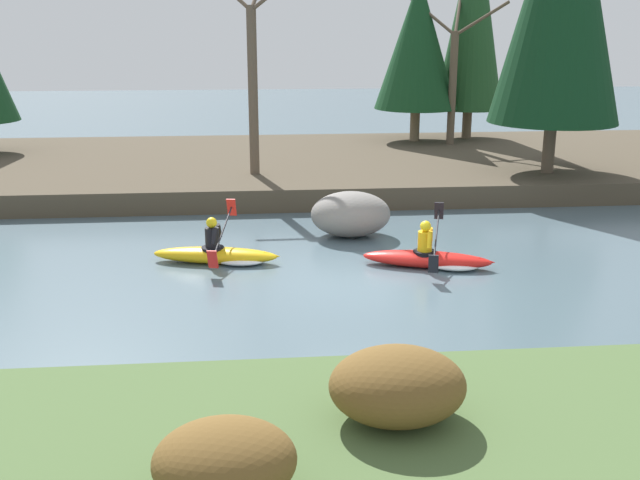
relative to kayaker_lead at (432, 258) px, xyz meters
The scene contains 11 objects.
ground_plane 1.72m from the kayaker_lead, 156.99° to the right, with size 90.00×90.00×0.00m, color #4C606B.
riverbank_far 10.29m from the kayaker_lead, 98.77° to the left, with size 44.00×10.43×0.63m.
conifer_tree_left 14.09m from the kayaker_lead, 79.54° to the left, with size 3.11×3.11×5.99m.
conifer_tree_mid_left 15.45m from the kayaker_lead, 71.48° to the left, with size 2.58×2.58×8.31m.
bare_tree_upstream 8.93m from the kayaker_lead, 116.13° to the left, with size 3.53×3.49×6.40m.
bare_tree_mid_upstream 13.26m from the kayaker_lead, 73.75° to the left, with size 2.99×2.96×5.37m.
shrub_clump_second 9.43m from the kayaker_lead, 115.57° to the right, with size 1.37×1.15×0.74m.
shrub_clump_third 7.57m from the kayaker_lead, 106.67° to the right, with size 1.56×1.30×0.84m.
kayaker_lead is the anchor object (origin of this frame).
kayaker_middle 4.51m from the kayaker_lead, behind, with size 2.79×2.06×1.20m.
boulder_midstream 2.94m from the kayaker_lead, 118.66° to the left, with size 1.92×1.50×1.09m.
Camera 1 is at (-2.15, -14.05, 4.96)m, focal length 42.00 mm.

